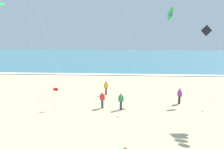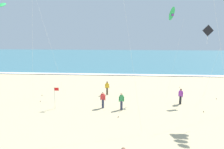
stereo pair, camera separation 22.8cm
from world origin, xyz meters
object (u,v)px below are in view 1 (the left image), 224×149
bystander_red_top (102,100)px  bystander_yellow_top (106,88)px  lifeguard_flag (54,96)px  bystander_green_top (121,101)px  bystander_purple_top (180,96)px  kite_delta_emerald_close (170,14)px  kite_diamond_charcoal_low (207,33)px

bystander_red_top → bystander_yellow_top: 4.40m
bystander_red_top → lifeguard_flag: bearing=-172.7°
lifeguard_flag → bystander_yellow_top: bearing=48.8°
bystander_green_top → bystander_purple_top: bearing=19.0°
kite_delta_emerald_close → bystander_red_top: (-6.78, -4.32, -8.17)m
bystander_green_top → bystander_purple_top: size_ratio=1.00×
kite_delta_emerald_close → bystander_purple_top: (0.80, -2.63, -8.17)m
bystander_red_top → lifeguard_flag: 4.44m
kite_delta_emerald_close → bystander_purple_top: kite_delta_emerald_close is taller
kite_delta_emerald_close → bystander_green_top: kite_delta_emerald_close is taller
bystander_green_top → lifeguard_flag: lifeguard_flag is taller
lifeguard_flag → bystander_green_top: bearing=2.4°
kite_diamond_charcoal_low → bystander_yellow_top: (-10.42, 0.93, -6.17)m
bystander_green_top → kite_delta_emerald_close: bearing=42.7°
bystander_green_top → bystander_purple_top: (5.82, 2.00, 0.00)m
kite_delta_emerald_close → lifeguard_flag: (-11.16, -4.88, -7.72)m
bystander_yellow_top → bystander_red_top: bearing=-89.5°
bystander_yellow_top → bystander_green_top: bearing=-69.0°
bystander_purple_top → bystander_red_top: bearing=-167.4°
kite_diamond_charcoal_low → bystander_purple_top: 7.00m
bystander_red_top → lifeguard_flag: (-4.39, -0.56, 0.45)m
bystander_red_top → bystander_yellow_top: bearing=90.5°
bystander_green_top → bystander_purple_top: same height
lifeguard_flag → bystander_red_top: bearing=7.3°
bystander_yellow_top → kite_diamond_charcoal_low: bearing=-5.1°
bystander_green_top → bystander_yellow_top: (-1.80, 4.71, 0.00)m
bystander_red_top → bystander_purple_top: size_ratio=1.00×
bystander_green_top → bystander_yellow_top: bearing=111.0°
bystander_green_top → bystander_red_top: 1.79m
bystander_red_top → bystander_yellow_top: same height
kite_delta_emerald_close → bystander_yellow_top: size_ratio=6.11×
bystander_red_top → bystander_green_top: bearing=-9.9°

